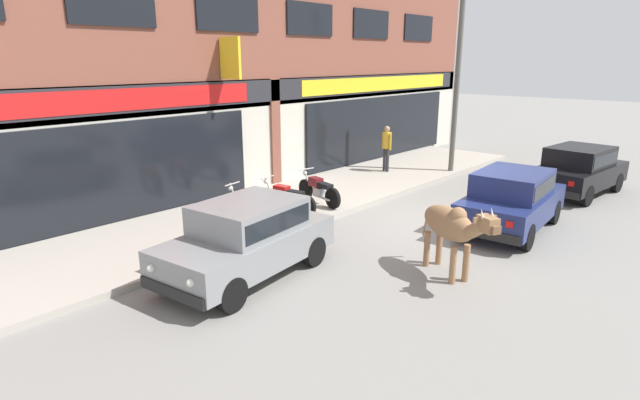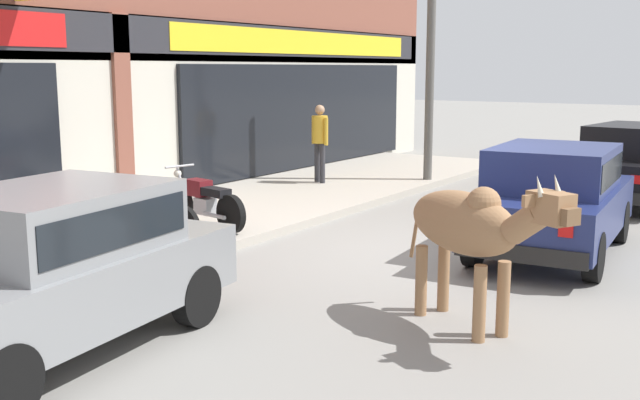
{
  "view_description": "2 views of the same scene",
  "coord_description": "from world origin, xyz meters",
  "px_view_note": "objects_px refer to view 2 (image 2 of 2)",
  "views": [
    {
      "loc": [
        -10.65,
        -5.73,
        3.99
      ],
      "look_at": [
        -3.22,
        1.0,
        1.14
      ],
      "focal_mm": 28.0,
      "sensor_mm": 36.0,
      "label": 1
    },
    {
      "loc": [
        -9.03,
        -4.25,
        2.47
      ],
      "look_at": [
        -1.04,
        1.0,
        0.78
      ],
      "focal_mm": 42.0,
      "sensor_mm": 36.0,
      "label": 2
    }
  ],
  "objects_px": {
    "car_0": "(553,195)",
    "car_2": "(638,160)",
    "cow": "(470,226)",
    "pedestrian": "(320,135)",
    "motorcycle_2": "(204,201)",
    "utility_pole": "(431,39)",
    "car_1": "(51,262)",
    "motorcycle_1": "(141,214)",
    "motorcycle_0": "(72,227)"
  },
  "relations": [
    {
      "from": "cow",
      "to": "pedestrian",
      "type": "height_order",
      "value": "pedestrian"
    },
    {
      "from": "cow",
      "to": "utility_pole",
      "type": "xyz_separation_m",
      "value": [
        7.91,
        4.15,
        2.06
      ]
    },
    {
      "from": "car_2",
      "to": "motorcycle_2",
      "type": "height_order",
      "value": "car_2"
    },
    {
      "from": "car_0",
      "to": "utility_pole",
      "type": "relative_size",
      "value": 0.63
    },
    {
      "from": "car_1",
      "to": "motorcycle_0",
      "type": "distance_m",
      "value": 2.98
    },
    {
      "from": "utility_pole",
      "to": "car_0",
      "type": "bearing_deg",
      "value": -138.95
    },
    {
      "from": "utility_pole",
      "to": "car_2",
      "type": "bearing_deg",
      "value": -88.97
    },
    {
      "from": "car_0",
      "to": "utility_pole",
      "type": "bearing_deg",
      "value": 41.05
    },
    {
      "from": "car_2",
      "to": "utility_pole",
      "type": "distance_m",
      "value": 4.73
    },
    {
      "from": "pedestrian",
      "to": "utility_pole",
      "type": "xyz_separation_m",
      "value": [
        1.64,
        -1.67,
        1.95
      ]
    },
    {
      "from": "car_0",
      "to": "utility_pole",
      "type": "height_order",
      "value": "utility_pole"
    },
    {
      "from": "motorcycle_0",
      "to": "utility_pole",
      "type": "xyz_separation_m",
      "value": [
        8.51,
        -0.86,
        2.55
      ]
    },
    {
      "from": "car_1",
      "to": "motorcycle_1",
      "type": "relative_size",
      "value": 2.08
    },
    {
      "from": "cow",
      "to": "car_2",
      "type": "xyz_separation_m",
      "value": [
        7.99,
        -0.01,
        -0.19
      ]
    },
    {
      "from": "car_2",
      "to": "motorcycle_1",
      "type": "xyz_separation_m",
      "value": [
        -7.54,
        4.9,
        -0.3
      ]
    },
    {
      "from": "car_2",
      "to": "motorcycle_2",
      "type": "xyz_separation_m",
      "value": [
        -6.33,
        4.85,
        -0.3
      ]
    },
    {
      "from": "utility_pole",
      "to": "cow",
      "type": "bearing_deg",
      "value": -152.34
    },
    {
      "from": "utility_pole",
      "to": "car_1",
      "type": "bearing_deg",
      "value": -172.62
    },
    {
      "from": "pedestrian",
      "to": "cow",
      "type": "bearing_deg",
      "value": -137.16
    },
    {
      "from": "motorcycle_0",
      "to": "car_0",
      "type": "bearing_deg",
      "value": -50.64
    },
    {
      "from": "cow",
      "to": "utility_pole",
      "type": "height_order",
      "value": "utility_pole"
    },
    {
      "from": "motorcycle_2",
      "to": "car_2",
      "type": "bearing_deg",
      "value": -37.44
    },
    {
      "from": "pedestrian",
      "to": "utility_pole",
      "type": "height_order",
      "value": "utility_pole"
    },
    {
      "from": "car_2",
      "to": "motorcycle_2",
      "type": "distance_m",
      "value": 7.98
    },
    {
      "from": "car_0",
      "to": "motorcycle_1",
      "type": "relative_size",
      "value": 2.06
    },
    {
      "from": "motorcycle_0",
      "to": "motorcycle_2",
      "type": "bearing_deg",
      "value": -4.25
    },
    {
      "from": "car_2",
      "to": "motorcycle_1",
      "type": "height_order",
      "value": "car_2"
    },
    {
      "from": "car_0",
      "to": "motorcycle_1",
      "type": "distance_m",
      "value": 5.54
    },
    {
      "from": "car_2",
      "to": "motorcycle_0",
      "type": "xyz_separation_m",
      "value": [
        -8.59,
        5.02,
        -0.3
      ]
    },
    {
      "from": "motorcycle_0",
      "to": "motorcycle_2",
      "type": "distance_m",
      "value": 2.26
    },
    {
      "from": "car_0",
      "to": "utility_pole",
      "type": "xyz_separation_m",
      "value": [
        4.55,
        3.96,
        2.25
      ]
    },
    {
      "from": "car_0",
      "to": "car_1",
      "type": "distance_m",
      "value": 6.47
    },
    {
      "from": "pedestrian",
      "to": "utility_pole",
      "type": "bearing_deg",
      "value": -45.54
    },
    {
      "from": "car_1",
      "to": "car_2",
      "type": "xyz_separation_m",
      "value": [
        10.55,
        -2.8,
        0.0
      ]
    },
    {
      "from": "car_1",
      "to": "car_2",
      "type": "distance_m",
      "value": 10.92
    },
    {
      "from": "utility_pole",
      "to": "pedestrian",
      "type": "bearing_deg",
      "value": 134.46
    },
    {
      "from": "car_2",
      "to": "pedestrian",
      "type": "distance_m",
      "value": 6.08
    },
    {
      "from": "motorcycle_2",
      "to": "utility_pole",
      "type": "relative_size",
      "value": 0.31
    },
    {
      "from": "car_0",
      "to": "car_2",
      "type": "relative_size",
      "value": 0.99
    },
    {
      "from": "motorcycle_2",
      "to": "cow",
      "type": "bearing_deg",
      "value": -108.9
    },
    {
      "from": "motorcycle_0",
      "to": "motorcycle_1",
      "type": "relative_size",
      "value": 1.0
    },
    {
      "from": "car_0",
      "to": "car_2",
      "type": "xyz_separation_m",
      "value": [
        4.63,
        -0.19,
        0.0
      ]
    },
    {
      "from": "car_0",
      "to": "cow",
      "type": "bearing_deg",
      "value": -176.88
    },
    {
      "from": "cow",
      "to": "utility_pole",
      "type": "bearing_deg",
      "value": 27.66
    },
    {
      "from": "car_0",
      "to": "motorcycle_2",
      "type": "height_order",
      "value": "car_0"
    },
    {
      "from": "cow",
      "to": "car_1",
      "type": "relative_size",
      "value": 0.52
    },
    {
      "from": "motorcycle_0",
      "to": "utility_pole",
      "type": "bearing_deg",
      "value": -5.77
    },
    {
      "from": "car_1",
      "to": "motorcycle_1",
      "type": "height_order",
      "value": "car_1"
    },
    {
      "from": "car_0",
      "to": "car_1",
      "type": "bearing_deg",
      "value": 156.23
    },
    {
      "from": "motorcycle_0",
      "to": "utility_pole",
      "type": "height_order",
      "value": "utility_pole"
    }
  ]
}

